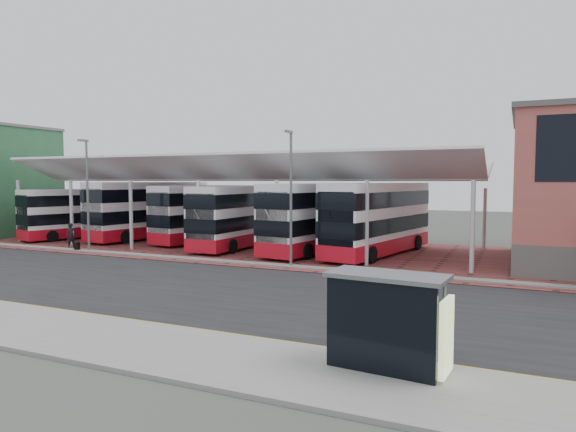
% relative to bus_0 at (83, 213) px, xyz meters
% --- Properties ---
extents(ground, '(140.00, 140.00, 0.00)m').
position_rel_bus_0_xyz_m(ground, '(21.25, -12.79, -2.22)').
color(ground, '#3E423D').
extents(road, '(120.00, 14.00, 0.02)m').
position_rel_bus_0_xyz_m(road, '(21.25, -13.79, -2.21)').
color(road, black).
rests_on(road, ground).
extents(forecourt, '(72.00, 16.00, 0.06)m').
position_rel_bus_0_xyz_m(forecourt, '(23.25, 0.21, -2.19)').
color(forecourt, brown).
rests_on(forecourt, ground).
extents(sidewalk, '(120.00, 4.00, 0.14)m').
position_rel_bus_0_xyz_m(sidewalk, '(21.25, -21.79, -2.15)').
color(sidewalk, slate).
rests_on(sidewalk, ground).
extents(north_kerb, '(120.00, 0.80, 0.14)m').
position_rel_bus_0_xyz_m(north_kerb, '(21.25, -6.59, -2.15)').
color(north_kerb, slate).
rests_on(north_kerb, ground).
extents(yellow_line_near, '(120.00, 0.12, 0.01)m').
position_rel_bus_0_xyz_m(yellow_line_near, '(21.25, -19.79, -2.19)').
color(yellow_line_near, '#CB9D02').
rests_on(yellow_line_near, road).
extents(yellow_line_far, '(120.00, 0.12, 0.01)m').
position_rel_bus_0_xyz_m(yellow_line_far, '(21.25, -19.49, -2.19)').
color(yellow_line_far, '#CB9D02').
rests_on(yellow_line_far, road).
extents(canopy, '(37.00, 11.63, 7.07)m').
position_rel_bus_0_xyz_m(canopy, '(15.25, 1.14, 3.58)').
color(canopy, silver).
rests_on(canopy, ground).
extents(lamp_west, '(0.16, 0.90, 8.07)m').
position_rel_bus_0_xyz_m(lamp_west, '(7.25, -6.52, 2.14)').
color(lamp_west, slate).
rests_on(lamp_west, ground).
extents(lamp_east, '(0.16, 0.90, 8.07)m').
position_rel_bus_0_xyz_m(lamp_east, '(23.25, -6.52, 2.14)').
color(lamp_east, slate).
rests_on(lamp_east, ground).
extents(bus_0, '(5.34, 10.80, 4.34)m').
position_rel_bus_0_xyz_m(bus_0, '(0.00, 0.00, 0.00)').
color(bus_0, white).
rests_on(bus_0, forecourt).
extents(bus_1, '(4.58, 12.31, 4.96)m').
position_rel_bus_0_xyz_m(bus_1, '(5.82, 2.03, 0.30)').
color(bus_1, white).
rests_on(bus_1, forecourt).
extents(bus_2, '(4.69, 11.67, 4.69)m').
position_rel_bus_0_xyz_m(bus_2, '(11.77, 2.52, 0.17)').
color(bus_2, white).
rests_on(bus_2, forecourt).
extents(bus_3, '(3.09, 11.46, 4.69)m').
position_rel_bus_0_xyz_m(bus_3, '(16.11, 0.39, 0.17)').
color(bus_3, white).
rests_on(bus_3, forecourt).
extents(bus_4, '(4.58, 12.15, 4.89)m').
position_rel_bus_0_xyz_m(bus_4, '(22.39, 0.33, 0.27)').
color(bus_4, white).
rests_on(bus_4, forecourt).
extents(bus_5, '(4.98, 12.28, 4.93)m').
position_rel_bus_0_xyz_m(bus_5, '(26.73, 0.53, 0.29)').
color(bus_5, white).
rests_on(bus_5, forecourt).
extents(pedestrian, '(0.65, 0.79, 1.87)m').
position_rel_bus_0_xyz_m(pedestrian, '(4.53, -5.57, -1.22)').
color(pedestrian, black).
rests_on(pedestrian, forecourt).
extents(suitcase, '(0.36, 0.26, 0.62)m').
position_rel_bus_0_xyz_m(suitcase, '(6.31, -6.71, -1.85)').
color(suitcase, black).
rests_on(suitcase, forecourt).
extents(bus_shelter, '(3.32, 1.75, 2.56)m').
position_rel_bus_0_xyz_m(bus_shelter, '(32.64, -21.02, -0.48)').
color(bus_shelter, black).
rests_on(bus_shelter, sidewalk).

